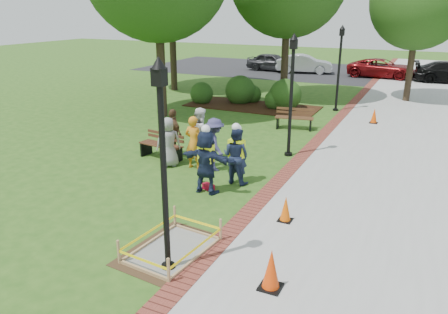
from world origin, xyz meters
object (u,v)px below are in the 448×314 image
at_px(hivis_worker_a, 206,160).
at_px(bench_near, 161,151).
at_px(lamp_near, 163,154).
at_px(hivis_worker_b, 237,154).
at_px(wet_concrete_pad, 172,242).
at_px(hivis_worker_c, 236,154).
at_px(cone_front, 271,270).

bearing_deg(hivis_worker_a, bench_near, 145.33).
relative_size(lamp_near, hivis_worker_b, 2.34).
distance_m(wet_concrete_pad, hivis_worker_c, 4.29).
xyz_separation_m(lamp_near, hivis_worker_b, (-0.63, 4.86, -1.57)).
xyz_separation_m(bench_near, hivis_worker_a, (2.82, -1.95, 0.70)).
distance_m(lamp_near, hivis_worker_b, 5.14).
bearing_deg(cone_front, bench_near, 137.84).
bearing_deg(wet_concrete_pad, lamp_near, -65.36).
relative_size(wet_concrete_pad, hivis_worker_a, 1.22).
relative_size(wet_concrete_pad, hivis_worker_c, 1.31).
height_order(bench_near, lamp_near, lamp_near).
relative_size(hivis_worker_b, hivis_worker_c, 0.98).
bearing_deg(lamp_near, hivis_worker_b, 97.37).
relative_size(bench_near, hivis_worker_c, 0.92).
relative_size(cone_front, hivis_worker_a, 0.41).
height_order(cone_front, hivis_worker_a, hivis_worker_a).
relative_size(wet_concrete_pad, hivis_worker_b, 1.35).
relative_size(lamp_near, hivis_worker_c, 2.28).
bearing_deg(cone_front, hivis_worker_a, 132.46).
bearing_deg(hivis_worker_b, hivis_worker_a, -114.26).
bearing_deg(hivis_worker_c, wet_concrete_pad, -84.80).
height_order(bench_near, hivis_worker_a, hivis_worker_a).
bearing_deg(hivis_worker_a, lamp_near, -73.66).
xyz_separation_m(hivis_worker_a, hivis_worker_c, (0.45, 1.03, -0.06)).
distance_m(wet_concrete_pad, lamp_near, 2.34).
xyz_separation_m(bench_near, lamp_near, (3.93, -5.74, 2.19)).
xyz_separation_m(wet_concrete_pad, bench_near, (-3.66, 5.14, 0.05)).
relative_size(cone_front, hivis_worker_b, 0.46).
relative_size(hivis_worker_a, hivis_worker_c, 1.08).
xyz_separation_m(wet_concrete_pad, lamp_near, (0.27, -0.59, 2.25)).
distance_m(cone_front, hivis_worker_a, 4.81).
relative_size(wet_concrete_pad, lamp_near, 0.58).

